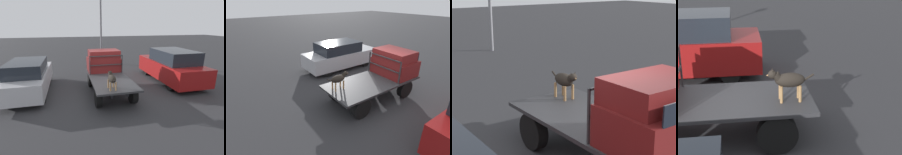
# 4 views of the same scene
# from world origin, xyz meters

# --- Properties ---
(flatbed_truck) EXTENTS (4.16, 1.86, 0.85)m
(flatbed_truck) POSITION_xyz_m (0.00, 0.00, 0.61)
(flatbed_truck) COLOR black
(flatbed_truck) RESTS_ON ground
(truck_cab) EXTENTS (1.34, 1.74, 1.15)m
(truck_cab) POSITION_xyz_m (1.33, 0.00, 1.40)
(truck_cab) COLOR maroon
(truck_cab) RESTS_ON flatbed_truck
(truck_headboard) EXTENTS (0.04, 1.74, 0.96)m
(truck_headboard) POSITION_xyz_m (0.62, 0.00, 1.48)
(truck_headboard) COLOR #2D2D30
(truck_headboard) RESTS_ON flatbed_truck
(dog) EXTENTS (0.96, 0.29, 0.69)m
(dog) POSITION_xyz_m (-1.56, 0.25, 1.28)
(dog) COLOR #9E7547
(dog) RESTS_ON flatbed_truck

